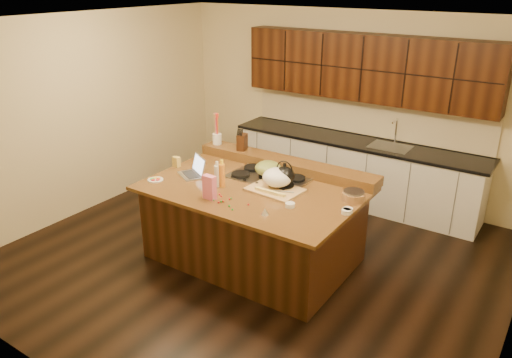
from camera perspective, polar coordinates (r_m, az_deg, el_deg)
The scene contains 32 objects.
room at distance 5.46m, azimuth -0.29°, elevation 3.23°, with size 5.52×5.02×2.72m.
island at distance 5.81m, azimuth -0.28°, elevation -5.05°, with size 2.40×1.60×0.92m.
back_ledge at distance 6.14m, azimuth 3.39°, elevation 1.75°, with size 2.40×0.30×0.12m, color black.
cooktop at distance 5.84m, azimuth 1.37°, elevation 0.19°, with size 0.92×0.52×0.05m.
back_counter at distance 7.32m, azimuth 11.59°, elevation 4.78°, with size 3.70×0.66×2.40m.
kettle at distance 5.54m, azimuth 3.27°, elevation 0.39°, with size 0.23×0.23×0.21m, color black.
green_bowl at distance 5.80m, azimuth 1.38°, elevation 1.23°, with size 0.31×0.31×0.17m, color olive.
laptop at distance 5.97m, azimuth -7.06°, elevation 1.01°, with size 0.41×0.38×0.23m.
oil_bottle at distance 5.59m, azimuth -3.91°, elevation 0.40°, with size 0.07×0.07×0.27m, color orange.
vinegar_bottle at distance 5.60m, azimuth -4.45°, elevation 0.33°, with size 0.06×0.06×0.25m, color silver.
wooden_tray at distance 5.53m, azimuth 2.39°, elevation -0.12°, with size 0.61×0.48×0.23m.
ramekin_a at distance 5.14m, azimuth 3.91°, elevation -2.99°, with size 0.10×0.10×0.04m, color white.
ramekin_b at distance 5.10m, azimuth 10.46°, elevation -3.54°, with size 0.10×0.10×0.04m, color white.
ramekin_c at distance 5.07m, azimuth 10.29°, elevation -3.68°, with size 0.10×0.10×0.04m, color white.
strainer_bowl at distance 5.37m, azimuth 11.08°, elevation -1.99°, with size 0.24×0.24×0.09m, color #996B3F.
kitchen_timer at distance 4.98m, azimuth 1.03°, elevation -3.69°, with size 0.08×0.08×0.07m, color silver.
pink_bag at distance 5.29m, azimuth -5.34°, elevation -0.96°, with size 0.14×0.08×0.26m, color #E1698A.
candy_plate at distance 5.91m, azimuth -11.43°, elevation -0.09°, with size 0.18×0.18×0.01m, color white.
package_box at distance 6.26m, azimuth -9.07°, elevation 1.94°, with size 0.09×0.06×0.13m, color gold.
utensil_crock at distance 6.67m, azimuth -4.46°, elevation 4.59°, with size 0.12×0.12×0.14m, color white.
knife_block at distance 6.42m, azimuth -1.59°, elevation 4.26°, with size 0.10×0.17×0.21m, color black.
gumdrop_0 at distance 5.30m, azimuth -3.06°, elevation -2.30°, with size 0.02×0.02×0.02m, color red.
gumdrop_1 at distance 5.07m, azimuth -2.71°, elevation -3.50°, with size 0.02×0.02×0.02m, color #198C26.
gumdrop_2 at distance 5.42m, azimuth -4.18°, elevation -1.76°, with size 0.02×0.02×0.02m, color red.
gumdrop_3 at distance 5.31m, azimuth -2.90°, elevation -2.25°, with size 0.02×0.02×0.02m, color #198C26.
gumdrop_4 at distance 5.37m, azimuth -3.98°, elevation -1.99°, with size 0.02×0.02×0.02m, color red.
gumdrop_5 at distance 5.15m, azimuth -3.07°, elevation -3.09°, with size 0.02×0.02×0.02m, color #198C26.
gumdrop_6 at distance 5.17m, azimuth -0.87°, elevation -2.94°, with size 0.02×0.02×0.02m, color red.
gumdrop_7 at distance 5.29m, azimuth -4.88°, elevation -2.42°, with size 0.02×0.02×0.02m, color #198C26.
gumdrop_8 at distance 5.26m, azimuth -3.79°, elevation -2.55°, with size 0.02×0.02×0.02m, color red.
gumdrop_9 at distance 5.25m, azimuth -4.00°, elevation -2.58°, with size 0.02×0.02×0.02m, color #198C26.
gumdrop_10 at distance 5.23m, azimuth -4.30°, elevation -2.69°, with size 0.02×0.02×0.02m, color red.
Camera 1 is at (2.90, -4.26, 3.15)m, focal length 35.00 mm.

